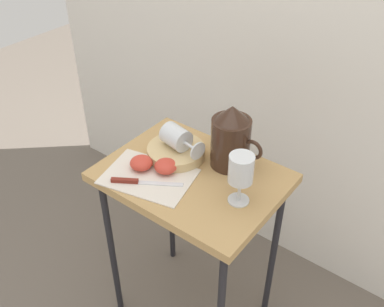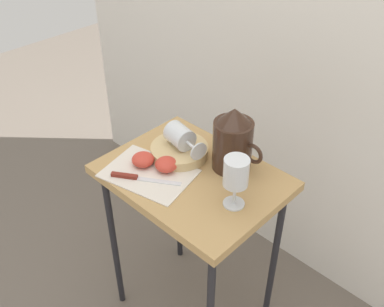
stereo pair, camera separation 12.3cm
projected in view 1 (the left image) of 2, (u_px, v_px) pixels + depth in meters
name	position (u px, v px, depth m)	size (l,w,h in m)	color
curtain_drape	(286.00, 19.00, 1.53)	(2.40, 0.03, 2.13)	silver
table	(192.00, 193.00, 1.44)	(0.56, 0.42, 0.72)	tan
linen_napkin	(149.00, 176.00, 1.38)	(0.27, 0.20, 0.00)	silver
basket_tray	(176.00, 152.00, 1.46)	(0.19, 0.19, 0.04)	tan
pitcher	(231.00, 142.00, 1.38)	(0.18, 0.13, 0.22)	#382319
wine_glass_upright	(241.00, 171.00, 1.23)	(0.07, 0.07, 0.16)	silver
wine_glass_tipped_near	(177.00, 137.00, 1.43)	(0.16, 0.09, 0.07)	silver
apple_half_left	(141.00, 163.00, 1.40)	(0.07, 0.07, 0.04)	#CC3D2D
apple_half_right	(166.00, 166.00, 1.39)	(0.07, 0.07, 0.04)	#CC3D2D
knife	(136.00, 182.00, 1.35)	(0.20, 0.13, 0.01)	silver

